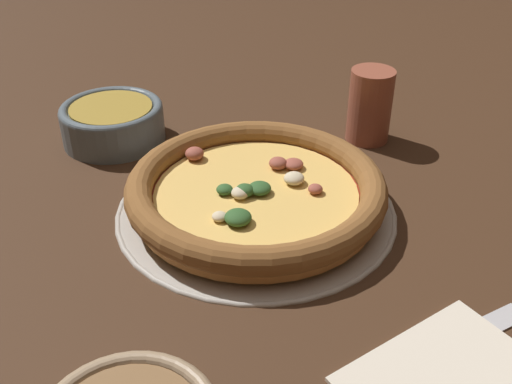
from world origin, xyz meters
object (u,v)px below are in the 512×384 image
at_px(pizza, 256,190).
at_px(napkin, 442,374).
at_px(bowl_near, 113,121).
at_px(drinking_cup, 370,106).
at_px(fork, 461,339).
at_px(pizza_tray, 256,207).

height_order(pizza, napkin, pizza).
bearing_deg(bowl_near, napkin, 90.54).
bearing_deg(napkin, drinking_cup, -130.05).
bearing_deg(pizza, fork, 92.15).
height_order(pizza_tray, bowl_near, bowl_near).
xyz_separation_m(drinking_cup, napkin, (0.28, 0.33, -0.05)).
distance_m(pizza_tray, fork, 0.28).
distance_m(drinking_cup, napkin, 0.43).
distance_m(pizza, bowl_near, 0.27).
relative_size(pizza_tray, fork, 1.88).
relative_size(pizza_tray, drinking_cup, 3.19).
relative_size(pizza, drinking_cup, 2.93).
bearing_deg(bowl_near, fork, 95.64).
distance_m(bowl_near, drinking_cup, 0.36).
bearing_deg(bowl_near, pizza_tray, 99.22).
bearing_deg(pizza_tray, drinking_cup, -170.83).
height_order(pizza_tray, fork, pizza_tray).
relative_size(pizza, bowl_near, 2.11).
height_order(pizza, fork, pizza).
relative_size(drinking_cup, napkin, 0.59).
relative_size(bowl_near, drinking_cup, 1.39).
height_order(drinking_cup, napkin, drinking_cup).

